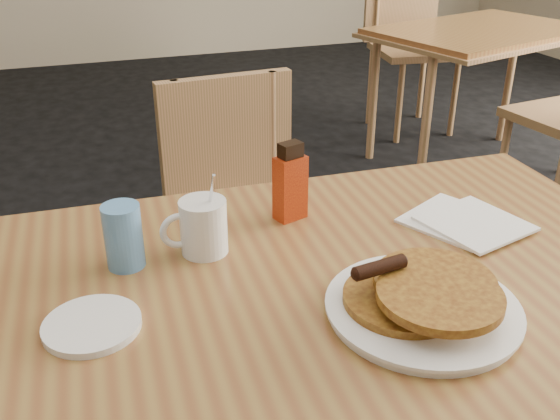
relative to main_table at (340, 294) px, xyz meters
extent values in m
cube|color=olive|center=(0.00, 0.00, 0.02)|extent=(1.29, 0.89, 0.04)
cube|color=tan|center=(0.00, 0.00, 0.01)|extent=(1.33, 0.93, 0.02)
cylinder|color=tan|center=(0.55, 0.34, -0.35)|extent=(0.04, 0.04, 0.71)
cube|color=olive|center=(1.63, 1.87, 0.02)|extent=(1.20, 0.96, 0.04)
cube|color=tan|center=(1.63, 1.87, 0.01)|extent=(1.25, 1.01, 0.02)
cylinder|color=tan|center=(1.19, 1.60, -0.35)|extent=(0.04, 0.04, 0.71)
cylinder|color=tan|center=(2.08, 2.14, -0.35)|extent=(0.04, 0.04, 0.71)
cube|color=tan|center=(0.02, 0.68, -0.28)|extent=(0.43, 0.43, 0.04)
cube|color=tan|center=(0.02, 0.86, -0.04)|extent=(0.40, 0.07, 0.44)
cylinder|color=tan|center=(-0.14, 0.51, -0.50)|extent=(0.04, 0.04, 0.41)
cylinder|color=tan|center=(0.18, 0.84, -0.50)|extent=(0.04, 0.04, 0.41)
cube|color=tan|center=(1.65, 2.51, -0.21)|extent=(0.54, 0.54, 0.04)
cylinder|color=tan|center=(1.46, 2.32, -0.47)|extent=(0.04, 0.04, 0.48)
cylinder|color=tan|center=(1.84, 2.70, -0.47)|extent=(0.04, 0.04, 0.48)
cylinder|color=tan|center=(1.48, 1.01, -0.48)|extent=(0.04, 0.04, 0.46)
cylinder|color=white|center=(0.07, -0.15, 0.05)|extent=(0.30, 0.30, 0.02)
cylinder|color=white|center=(0.07, -0.15, 0.06)|extent=(0.31, 0.31, 0.01)
cylinder|color=#AB7A23|center=(0.05, -0.13, 0.07)|extent=(0.19, 0.19, 0.01)
cylinder|color=#AB7A23|center=(0.11, -0.13, 0.08)|extent=(0.20, 0.20, 0.01)
cylinder|color=#AB7A23|center=(0.08, -0.18, 0.10)|extent=(0.19, 0.19, 0.01)
cylinder|color=black|center=(0.02, -0.10, 0.12)|extent=(0.09, 0.04, 0.02)
cylinder|color=white|center=(-0.21, 0.16, 0.09)|extent=(0.09, 0.09, 0.10)
torus|color=white|center=(-0.25, 0.16, 0.09)|extent=(0.07, 0.01, 0.07)
cylinder|color=black|center=(-0.21, 0.16, 0.14)|extent=(0.08, 0.08, 0.01)
cylinder|color=silver|center=(-0.19, 0.16, 0.13)|extent=(0.02, 0.05, 0.15)
cube|color=#70060A|center=(-0.01, 0.24, 0.11)|extent=(0.07, 0.06, 0.13)
cube|color=black|center=(-0.01, 0.24, 0.19)|extent=(0.05, 0.04, 0.03)
cube|color=white|center=(0.30, 0.11, 0.04)|extent=(0.24, 0.24, 0.01)
cube|color=white|center=(0.33, 0.07, 0.05)|extent=(0.22, 0.22, 0.01)
cylinder|color=#5994D2|center=(-0.35, 0.16, 0.10)|extent=(0.09, 0.09, 0.12)
cylinder|color=white|center=(-0.42, -0.01, 0.05)|extent=(0.16, 0.16, 0.01)
camera|label=1|loc=(-0.41, -0.84, 0.64)|focal=40.00mm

